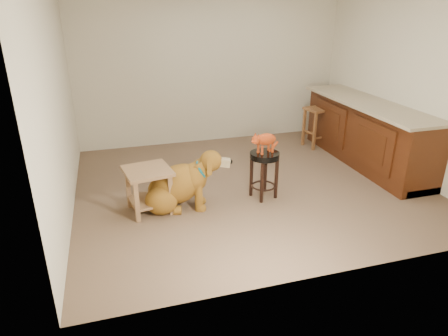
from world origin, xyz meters
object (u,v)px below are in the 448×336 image
object	(u,v)px
tabby_kitten	(264,140)
wood_stool	(316,127)
golden_retriever	(178,186)
padded_stool	(264,166)
side_table	(148,184)

from	to	relation	value
tabby_kitten	wood_stool	bearing A→B (deg)	28.77
wood_stool	golden_retriever	xyz separation A→B (m)	(-2.61, -1.51, -0.06)
padded_stool	wood_stool	distance (m)	2.18
golden_retriever	tabby_kitten	world-z (taller)	tabby_kitten
wood_stool	golden_retriever	distance (m)	3.02
padded_stool	side_table	world-z (taller)	padded_stool
golden_retriever	side_table	bearing A→B (deg)	-168.89
wood_stool	side_table	distance (m)	3.32
side_table	padded_stool	bearing A→B (deg)	-1.41
padded_stool	golden_retriever	xyz separation A→B (m)	(-1.07, 0.02, -0.14)
padded_stool	tabby_kitten	xyz separation A→B (m)	(-0.01, -0.00, 0.33)
side_table	tabby_kitten	distance (m)	1.46
golden_retriever	tabby_kitten	xyz separation A→B (m)	(1.06, -0.02, 0.47)
wood_stool	padded_stool	bearing A→B (deg)	-135.28
wood_stool	side_table	xyz separation A→B (m)	(-2.96, -1.50, 0.00)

